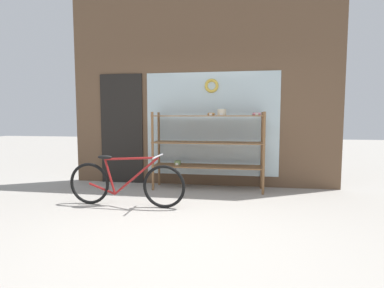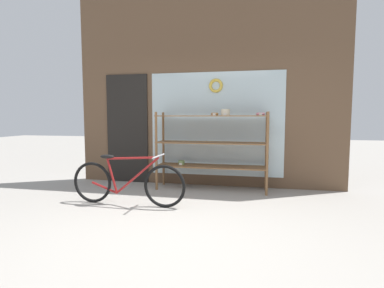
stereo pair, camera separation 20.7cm
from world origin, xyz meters
name	(u,v)px [view 2 (the right image)]	position (x,y,z in m)	size (l,w,h in m)	color
ground_plane	(168,234)	(0.00, 0.00, 0.00)	(30.00, 30.00, 0.00)	gray
storefront_facade	(203,85)	(-0.04, 2.47, 1.87)	(4.99, 0.13, 3.86)	brown
display_case	(212,142)	(0.19, 2.10, 0.85)	(1.93, 0.46, 1.42)	brown
bicycle	(127,182)	(-0.90, 0.92, 0.34)	(1.75, 0.46, 0.75)	black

